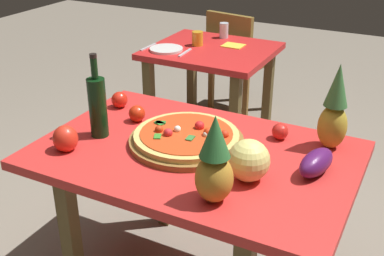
{
  "coord_description": "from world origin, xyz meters",
  "views": [
    {
      "loc": [
        0.78,
        -1.53,
        1.67
      ],
      "look_at": [
        -0.06,
        0.09,
        0.78
      ],
      "focal_mm": 45.44,
      "sensor_mm": 36.0,
      "label": 1
    }
  ],
  "objects_px": {
    "pizza": "(187,135)",
    "pineapple_left": "(334,111)",
    "napkin_folded": "(233,46)",
    "wine_bottle": "(98,106)",
    "pineapple_right": "(214,164)",
    "display_table": "(195,170)",
    "background_table": "(211,66)",
    "eggplant": "(316,163)",
    "dining_chair": "(235,58)",
    "fork_utensil": "(148,47)",
    "drinking_glass_juice": "(198,38)",
    "tomato_by_bottle": "(280,131)",
    "drinking_glass_water": "(224,30)",
    "pizza_board": "(186,141)",
    "tomato_beside_pepper": "(119,100)",
    "tomato_at_corner": "(137,113)",
    "dinner_plate": "(166,49)",
    "knife_utensil": "(185,53)",
    "bell_pepper": "(65,139)",
    "melon": "(249,160)"
  },
  "relations": [
    {
      "from": "pizza_board",
      "to": "eggplant",
      "type": "xyz_separation_m",
      "value": [
        0.53,
        0.01,
        0.03
      ]
    },
    {
      "from": "bell_pepper",
      "to": "drinking_glass_juice",
      "type": "height_order",
      "value": "bell_pepper"
    },
    {
      "from": "wine_bottle",
      "to": "drinking_glass_water",
      "type": "bearing_deg",
      "value": 95.48
    },
    {
      "from": "display_table",
      "to": "wine_bottle",
      "type": "relative_size",
      "value": 3.52
    },
    {
      "from": "tomato_by_bottle",
      "to": "dining_chair",
      "type": "bearing_deg",
      "value": 118.14
    },
    {
      "from": "pineapple_left",
      "to": "eggplant",
      "type": "height_order",
      "value": "pineapple_left"
    },
    {
      "from": "background_table",
      "to": "drinking_glass_juice",
      "type": "xyz_separation_m",
      "value": [
        -0.11,
        0.01,
        0.18
      ]
    },
    {
      "from": "tomato_at_corner",
      "to": "eggplant",
      "type": "bearing_deg",
      "value": -5.49
    },
    {
      "from": "display_table",
      "to": "pizza",
      "type": "relative_size",
      "value": 2.91
    },
    {
      "from": "wine_bottle",
      "to": "tomato_beside_pepper",
      "type": "xyz_separation_m",
      "value": [
        -0.1,
        0.29,
        -0.1
      ]
    },
    {
      "from": "dining_chair",
      "to": "tomato_beside_pepper",
      "type": "relative_size",
      "value": 10.91
    },
    {
      "from": "tomato_at_corner",
      "to": "dinner_plate",
      "type": "distance_m",
      "value": 1.1
    },
    {
      "from": "eggplant",
      "to": "tomato_beside_pepper",
      "type": "xyz_separation_m",
      "value": [
        -1.0,
        0.18,
        -0.01
      ]
    },
    {
      "from": "pizza",
      "to": "pineapple_left",
      "type": "height_order",
      "value": "pineapple_left"
    },
    {
      "from": "background_table",
      "to": "eggplant",
      "type": "height_order",
      "value": "eggplant"
    },
    {
      "from": "bell_pepper",
      "to": "tomato_by_bottle",
      "type": "height_order",
      "value": "bell_pepper"
    },
    {
      "from": "pizza",
      "to": "eggplant",
      "type": "distance_m",
      "value": 0.53
    },
    {
      "from": "wine_bottle",
      "to": "napkin_folded",
      "type": "height_order",
      "value": "wine_bottle"
    },
    {
      "from": "tomato_by_bottle",
      "to": "drinking_glass_water",
      "type": "distance_m",
      "value": 1.59
    },
    {
      "from": "display_table",
      "to": "fork_utensil",
      "type": "height_order",
      "value": "fork_utensil"
    },
    {
      "from": "tomato_beside_pepper",
      "to": "drinking_glass_juice",
      "type": "xyz_separation_m",
      "value": [
        -0.14,
        1.12,
        0.01
      ]
    },
    {
      "from": "background_table",
      "to": "knife_utensil",
      "type": "distance_m",
      "value": 0.25
    },
    {
      "from": "drinking_glass_juice",
      "to": "napkin_folded",
      "type": "xyz_separation_m",
      "value": [
        0.22,
        0.1,
        -0.04
      ]
    },
    {
      "from": "display_table",
      "to": "pizza",
      "type": "xyz_separation_m",
      "value": [
        -0.06,
        0.04,
        0.13
      ]
    },
    {
      "from": "tomato_beside_pepper",
      "to": "tomato_by_bottle",
      "type": "relative_size",
      "value": 1.11
    },
    {
      "from": "pizza_board",
      "to": "melon",
      "type": "height_order",
      "value": "melon"
    },
    {
      "from": "pineapple_left",
      "to": "bell_pepper",
      "type": "xyz_separation_m",
      "value": [
        -0.94,
        -0.51,
        -0.11
      ]
    },
    {
      "from": "background_table",
      "to": "knife_utensil",
      "type": "bearing_deg",
      "value": -119.59
    },
    {
      "from": "pineapple_right",
      "to": "drinking_glass_water",
      "type": "xyz_separation_m",
      "value": [
        -0.8,
        1.88,
        -0.09
      ]
    },
    {
      "from": "pineapple_left",
      "to": "drinking_glass_juice",
      "type": "relative_size",
      "value": 3.77
    },
    {
      "from": "pineapple_right",
      "to": "eggplant",
      "type": "xyz_separation_m",
      "value": [
        0.26,
        0.33,
        -0.1
      ]
    },
    {
      "from": "pineapple_right",
      "to": "napkin_folded",
      "type": "relative_size",
      "value": 2.25
    },
    {
      "from": "pineapple_left",
      "to": "pineapple_right",
      "type": "bearing_deg",
      "value": -114.84
    },
    {
      "from": "display_table",
      "to": "eggplant",
      "type": "relative_size",
      "value": 6.36
    },
    {
      "from": "fork_utensil",
      "to": "drinking_glass_juice",
      "type": "bearing_deg",
      "value": 37.67
    },
    {
      "from": "wine_bottle",
      "to": "melon",
      "type": "relative_size",
      "value": 2.33
    },
    {
      "from": "pineapple_right",
      "to": "display_table",
      "type": "bearing_deg",
      "value": 127.45
    },
    {
      "from": "display_table",
      "to": "pizza",
      "type": "height_order",
      "value": "pizza"
    },
    {
      "from": "pizza_board",
      "to": "dining_chair",
      "type": "bearing_deg",
      "value": 106.52
    },
    {
      "from": "pizza_board",
      "to": "pizza",
      "type": "distance_m",
      "value": 0.03
    },
    {
      "from": "wine_bottle",
      "to": "tomato_by_bottle",
      "type": "bearing_deg",
      "value": 24.74
    },
    {
      "from": "drinking_glass_water",
      "to": "napkin_folded",
      "type": "height_order",
      "value": "drinking_glass_water"
    },
    {
      "from": "wine_bottle",
      "to": "fork_utensil",
      "type": "distance_m",
      "value": 1.32
    },
    {
      "from": "dining_chair",
      "to": "fork_utensil",
      "type": "xyz_separation_m",
      "value": [
        -0.32,
        -0.77,
        0.25
      ]
    },
    {
      "from": "pineapple_left",
      "to": "napkin_folded",
      "type": "relative_size",
      "value": 2.55
    },
    {
      "from": "tomato_by_bottle",
      "to": "display_table",
      "type": "bearing_deg",
      "value": -136.07
    },
    {
      "from": "pizza_board",
      "to": "dinner_plate",
      "type": "relative_size",
      "value": 2.17
    },
    {
      "from": "tomato_beside_pepper",
      "to": "eggplant",
      "type": "bearing_deg",
      "value": -9.99
    },
    {
      "from": "eggplant",
      "to": "dinner_plate",
      "type": "xyz_separation_m",
      "value": [
        -1.27,
        1.09,
        -0.04
      ]
    },
    {
      "from": "napkin_folded",
      "to": "wine_bottle",
      "type": "bearing_deg",
      "value": -89.36
    }
  ]
}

